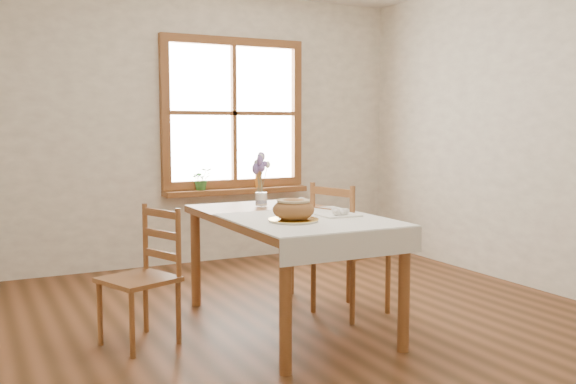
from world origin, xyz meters
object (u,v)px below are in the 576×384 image
object	(u,v)px
chair_left	(138,277)
bread_plate	(293,220)
flower_vase	(261,200)
dining_table	(288,227)
chair_right	(351,248)

from	to	relation	value
chair_left	bread_plate	distance (m)	1.00
chair_left	flower_vase	bearing A→B (deg)	89.39
dining_table	bread_plate	xyz separation A→B (m)	(-0.14, -0.34, 0.10)
bread_plate	chair_left	bearing A→B (deg)	152.88
chair_left	flower_vase	xyz separation A→B (m)	(0.99, 0.38, 0.38)
chair_right	chair_left	bearing A→B (deg)	73.82
dining_table	bread_plate	size ratio (longest dim) A/B	5.45
dining_table	chair_right	xyz separation A→B (m)	(0.53, 0.07, -0.20)
dining_table	flower_vase	xyz separation A→B (m)	(0.02, 0.46, 0.13)
chair_left	bread_plate	world-z (taller)	chair_left
flower_vase	dining_table	bearing A→B (deg)	-92.25
dining_table	chair_right	world-z (taller)	chair_right
chair_right	bread_plate	world-z (taller)	chair_right
chair_left	flower_vase	world-z (taller)	flower_vase
bread_plate	flower_vase	distance (m)	0.82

